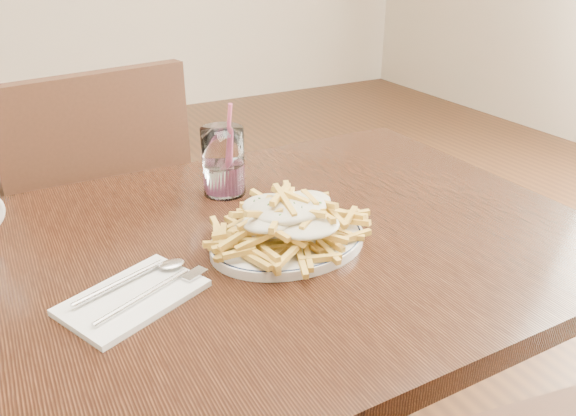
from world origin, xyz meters
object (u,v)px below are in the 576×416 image
chair_far (96,226)px  loaded_fries (288,215)px  table (247,282)px  water_glass (224,165)px  fries_plate (288,241)px

chair_far → loaded_fries: size_ratio=3.30×
table → chair_far: 0.64m
chair_far → water_glass: 0.53m
table → water_glass: size_ratio=6.55×
fries_plate → loaded_fries: (0.00, -0.00, 0.05)m
table → chair_far: size_ratio=1.26×
chair_far → table: bearing=-76.2°
loaded_fries → water_glass: bearing=91.7°
fries_plate → water_glass: water_glass is taller
table → fries_plate: fries_plate is taller
table → water_glass: 0.25m
table → loaded_fries: size_ratio=4.17×
chair_far → fries_plate: (0.21, -0.66, 0.22)m
table → loaded_fries: 0.15m
loaded_fries → water_glass: (-0.01, 0.25, 0.00)m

